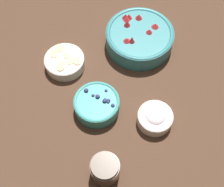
# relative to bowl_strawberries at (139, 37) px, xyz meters

# --- Properties ---
(ground_plane) EXTENTS (4.00, 4.00, 0.00)m
(ground_plane) POSITION_rel_bowl_strawberries_xyz_m (-0.25, 0.05, -0.04)
(ground_plane) COLOR #4C3323
(bowl_strawberries) EXTENTS (0.25, 0.25, 0.09)m
(bowl_strawberries) POSITION_rel_bowl_strawberries_xyz_m (0.00, 0.00, 0.00)
(bowl_strawberries) COLOR teal
(bowl_strawberries) RESTS_ON ground_plane
(bowl_blueberries) EXTENTS (0.15, 0.15, 0.06)m
(bowl_blueberries) POSITION_rel_bowl_strawberries_xyz_m (-0.30, 0.09, -0.01)
(bowl_blueberries) COLOR teal
(bowl_blueberries) RESTS_ON ground_plane
(bowl_bananas) EXTENTS (0.14, 0.14, 0.05)m
(bowl_bananas) POSITION_rel_bowl_strawberries_xyz_m (-0.16, 0.25, -0.02)
(bowl_bananas) COLOR white
(bowl_bananas) RESTS_ON ground_plane
(bowl_cream) EXTENTS (0.12, 0.12, 0.06)m
(bowl_cream) POSITION_rel_bowl_strawberries_xyz_m (-0.31, -0.11, -0.01)
(bowl_cream) COLOR silver
(bowl_cream) RESTS_ON ground_plane
(jar_chocolate) EXTENTS (0.09, 0.09, 0.09)m
(jar_chocolate) POSITION_rel_bowl_strawberries_xyz_m (-0.51, 0.01, -0.00)
(jar_chocolate) COLOR brown
(jar_chocolate) RESTS_ON ground_plane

